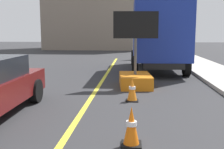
% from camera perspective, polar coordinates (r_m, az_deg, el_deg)
% --- Properties ---
extents(arrow_board_trailer, '(1.60, 1.88, 2.70)m').
position_cam_1_polar(arrow_board_trailer, '(10.16, 4.77, 0.20)').
color(arrow_board_trailer, orange).
rests_on(arrow_board_trailer, ground).
extents(box_truck, '(2.68, 6.53, 3.48)m').
position_cam_1_polar(box_truck, '(14.47, 9.31, 8.13)').
color(box_truck, black).
rests_on(box_truck, ground).
extents(highway_guide_sign, '(2.79, 0.24, 5.00)m').
position_cam_1_polar(highway_guide_sign, '(22.39, 13.72, 12.12)').
color(highway_guide_sign, gray).
rests_on(highway_guide_sign, ground).
extents(far_building_block, '(12.36, 6.07, 10.66)m').
position_cam_1_polar(far_building_block, '(33.73, -2.55, 14.35)').
color(far_building_block, gray).
rests_on(far_building_block, ground).
extents(traffic_cone_mid_lane, '(0.36, 0.36, 0.70)m').
position_cam_1_polar(traffic_cone_mid_lane, '(4.94, 3.99, -10.56)').
color(traffic_cone_mid_lane, black).
rests_on(traffic_cone_mid_lane, ground).
extents(traffic_cone_far_lane, '(0.36, 0.36, 0.68)m').
position_cam_1_polar(traffic_cone_far_lane, '(8.03, 4.15, -3.10)').
color(traffic_cone_far_lane, black).
rests_on(traffic_cone_far_lane, ground).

